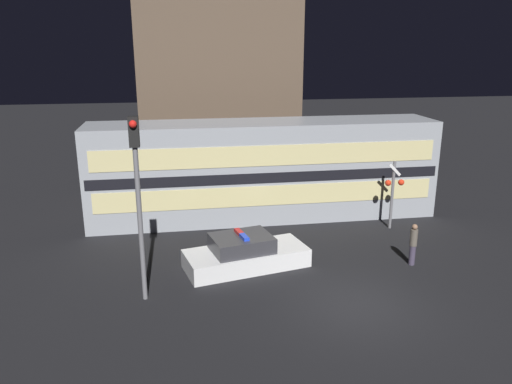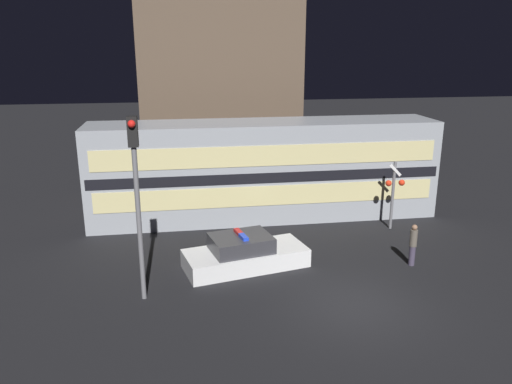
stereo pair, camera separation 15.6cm
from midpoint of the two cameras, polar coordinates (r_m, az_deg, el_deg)
ground_plane at (r=16.41m, az=11.48°, el=-12.56°), size 120.00×120.00×0.00m
train at (r=23.28m, az=1.12°, el=2.52°), size 15.99×2.89×4.53m
police_car at (r=18.43m, az=-1.08°, el=-7.12°), size 4.74×2.75×1.36m
pedestrian at (r=19.36m, az=17.73°, el=-5.73°), size 0.27×0.27×1.59m
crossing_signal_near at (r=22.54m, az=15.66°, el=0.28°), size 0.87×0.35×3.06m
traffic_light_corner at (r=15.48m, az=-13.23°, el=0.71°), size 0.30×0.46×5.88m
building_left at (r=31.28m, az=-4.19°, el=11.66°), size 9.19×6.34×10.56m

